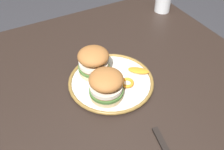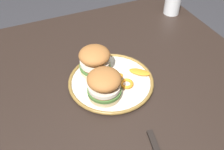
{
  "view_description": "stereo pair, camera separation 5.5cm",
  "coord_description": "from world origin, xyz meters",
  "px_view_note": "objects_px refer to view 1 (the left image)",
  "views": [
    {
      "loc": [
        -0.31,
        -0.59,
        1.4
      ],
      "look_at": [
        0.0,
        -0.01,
        0.79
      ],
      "focal_mm": 41.06,
      "sensor_mm": 36.0,
      "label": 1
    },
    {
      "loc": [
        -0.26,
        -0.61,
        1.4
      ],
      "look_at": [
        0.0,
        -0.01,
        0.79
      ],
      "focal_mm": 41.06,
      "sensor_mm": 36.0,
      "label": 2
    }
  ],
  "objects_px": {
    "dining_table": "(110,100)",
    "drinking_glass": "(163,3)",
    "sandwich_half_left": "(106,85)",
    "sandwich_half_right": "(94,61)",
    "dinner_plate": "(112,81)"
  },
  "relations": [
    {
      "from": "sandwich_half_left",
      "to": "drinking_glass",
      "type": "distance_m",
      "value": 0.67
    },
    {
      "from": "dining_table",
      "to": "sandwich_half_left",
      "type": "relative_size",
      "value": 9.2
    },
    {
      "from": "dinner_plate",
      "to": "sandwich_half_right",
      "type": "xyz_separation_m",
      "value": [
        -0.04,
        0.07,
        0.06
      ]
    },
    {
      "from": "sandwich_half_left",
      "to": "sandwich_half_right",
      "type": "relative_size",
      "value": 1.06
    },
    {
      "from": "dinner_plate",
      "to": "drinking_glass",
      "type": "distance_m",
      "value": 0.59
    },
    {
      "from": "sandwich_half_left",
      "to": "sandwich_half_right",
      "type": "distance_m",
      "value": 0.13
    },
    {
      "from": "sandwich_half_right",
      "to": "drinking_glass",
      "type": "distance_m",
      "value": 0.59
    },
    {
      "from": "sandwich_half_right",
      "to": "drinking_glass",
      "type": "relative_size",
      "value": 1.14
    },
    {
      "from": "sandwich_half_left",
      "to": "drinking_glass",
      "type": "bearing_deg",
      "value": 37.28
    },
    {
      "from": "dinner_plate",
      "to": "sandwich_half_left",
      "type": "height_order",
      "value": "sandwich_half_left"
    },
    {
      "from": "dining_table",
      "to": "drinking_glass",
      "type": "height_order",
      "value": "drinking_glass"
    },
    {
      "from": "sandwich_half_right",
      "to": "drinking_glass",
      "type": "bearing_deg",
      "value": 28.18
    },
    {
      "from": "dining_table",
      "to": "dinner_plate",
      "type": "height_order",
      "value": "dinner_plate"
    },
    {
      "from": "dining_table",
      "to": "drinking_glass",
      "type": "bearing_deg",
      "value": 35.19
    },
    {
      "from": "dining_table",
      "to": "drinking_glass",
      "type": "xyz_separation_m",
      "value": [
        0.48,
        0.34,
        0.14
      ]
    }
  ]
}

